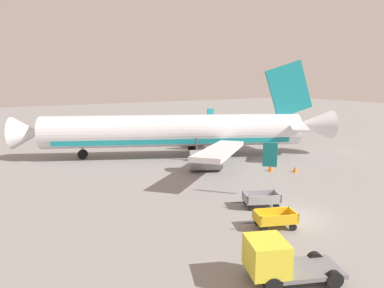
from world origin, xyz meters
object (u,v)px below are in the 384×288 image
(baggage_cart_nearest, at_px, (275,219))
(traffic_cone_mid_apron, at_px, (295,169))
(airplane, at_px, (182,131))
(traffic_cone_near_plane, at_px, (271,168))
(service_truck_beside_carts, at_px, (276,260))
(baggage_cart_second_in_row, at_px, (261,199))
(traffic_cone_by_carts, at_px, (215,167))

(baggage_cart_nearest, height_order, traffic_cone_mid_apron, baggage_cart_nearest)
(airplane, xyz_separation_m, traffic_cone_near_plane, (4.70, -10.16, -2.71))
(service_truck_beside_carts, height_order, traffic_cone_mid_apron, service_truck_beside_carts)
(airplane, distance_m, traffic_cone_mid_apron, 13.66)
(traffic_cone_near_plane, bearing_deg, airplane, 114.82)
(baggage_cart_nearest, bearing_deg, traffic_cone_near_plane, 48.61)
(traffic_cone_near_plane, distance_m, traffic_cone_mid_apron, 2.37)
(baggage_cart_second_in_row, distance_m, service_truck_beside_carts, 9.42)
(baggage_cart_nearest, bearing_deg, traffic_cone_by_carts, 71.67)
(baggage_cart_nearest, height_order, service_truck_beside_carts, service_truck_beside_carts)
(airplane, distance_m, traffic_cone_by_carts, 7.63)
(baggage_cart_nearest, height_order, baggage_cart_second_in_row, same)
(baggage_cart_second_in_row, height_order, traffic_cone_mid_apron, baggage_cart_second_in_row)
(service_truck_beside_carts, height_order, traffic_cone_near_plane, service_truck_beside_carts)
(baggage_cart_second_in_row, distance_m, traffic_cone_near_plane, 10.32)
(baggage_cart_nearest, bearing_deg, airplane, 77.97)
(service_truck_beside_carts, bearing_deg, baggage_cart_nearest, 47.27)
(baggage_cart_nearest, relative_size, traffic_cone_near_plane, 5.24)
(baggage_cart_nearest, relative_size, traffic_cone_by_carts, 6.38)
(baggage_cart_nearest, bearing_deg, service_truck_beside_carts, -132.73)
(baggage_cart_nearest, relative_size, traffic_cone_mid_apron, 5.79)
(service_truck_beside_carts, distance_m, traffic_cone_mid_apron, 19.90)
(baggage_cart_nearest, bearing_deg, traffic_cone_mid_apron, 38.83)
(traffic_cone_by_carts, bearing_deg, baggage_cart_second_in_row, -105.46)
(traffic_cone_by_carts, bearing_deg, service_truck_beside_carts, -115.55)
(traffic_cone_by_carts, bearing_deg, baggage_cart_nearest, -108.33)
(baggage_cart_nearest, xyz_separation_m, traffic_cone_mid_apron, (10.88, 8.75, -0.29))
(service_truck_beside_carts, xyz_separation_m, traffic_cone_mid_apron, (14.92, 13.13, -0.79))
(baggage_cart_nearest, distance_m, traffic_cone_near_plane, 13.70)
(traffic_cone_near_plane, xyz_separation_m, traffic_cone_mid_apron, (1.82, -1.52, -0.03))
(traffic_cone_by_carts, bearing_deg, traffic_cone_near_plane, -33.30)
(airplane, relative_size, traffic_cone_near_plane, 52.11)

